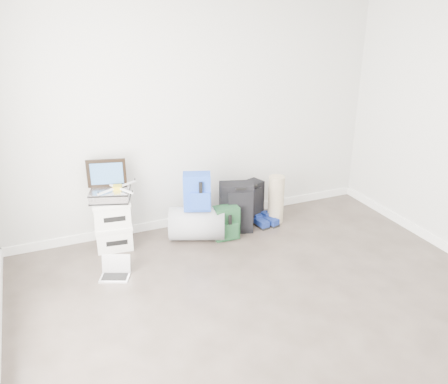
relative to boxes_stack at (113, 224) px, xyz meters
name	(u,v)px	position (x,y,z in m)	size (l,w,h in m)	color
ground	(305,348)	(1.07, -2.24, -0.29)	(5.00, 5.00, 0.00)	#342C25
room_envelope	(321,139)	(1.07, -2.22, 1.44)	(4.52, 5.02, 2.71)	beige
boxes_stack	(113,224)	(0.00, 0.00, 0.00)	(0.43, 0.37, 0.57)	white
briefcase	(110,195)	(0.00, 0.00, 0.34)	(0.41, 0.30, 0.12)	#B2B2B7
painting	(107,173)	(0.00, 0.10, 0.55)	(0.41, 0.13, 0.31)	black
drone	(117,187)	(0.08, -0.02, 0.42)	(0.46, 0.46, 0.05)	gold
duffel_bag	(197,223)	(0.91, -0.17, -0.09)	(0.38, 0.38, 0.62)	gray
blue_backpack	(197,192)	(0.91, -0.20, 0.30)	(0.34, 0.30, 0.42)	#1924A4
large_suitcase	(237,207)	(1.41, -0.16, 0.01)	(0.43, 0.35, 0.59)	black
green_backpack	(226,223)	(1.22, -0.30, -0.10)	(0.28, 0.21, 0.39)	#123218
carry_on	(250,202)	(1.66, 0.00, -0.03)	(0.37, 0.30, 0.51)	black
shoes	(264,221)	(1.78, -0.16, -0.24)	(0.29, 0.29, 0.09)	black
rolled_rug	(276,199)	(1.95, -0.12, 0.01)	(0.19, 0.19, 0.59)	gray
laptop	(115,271)	(-0.11, -0.59, -0.24)	(0.34, 0.30, 0.20)	silver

